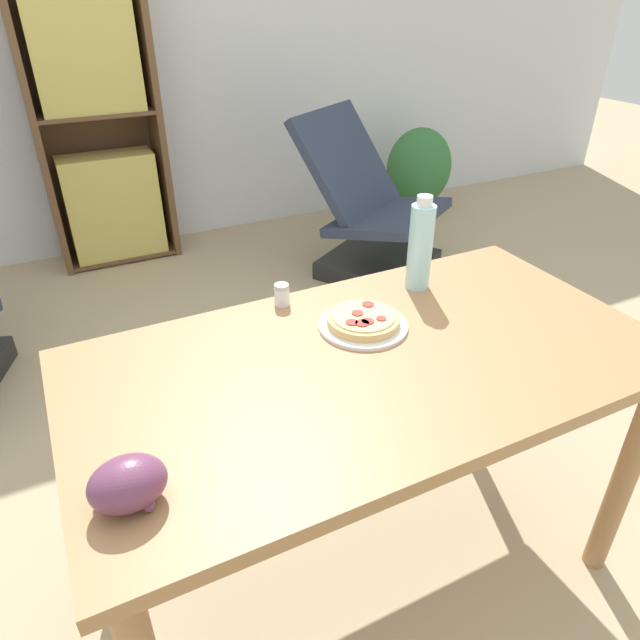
# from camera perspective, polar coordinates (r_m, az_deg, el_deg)

# --- Properties ---
(ground_plane) EXTENTS (14.00, 14.00, 0.00)m
(ground_plane) POSITION_cam_1_polar(r_m,az_deg,el_deg) (1.87, 1.03, -21.15)
(ground_plane) COLOR tan
(wall_back) EXTENTS (8.00, 0.05, 2.60)m
(wall_back) POSITION_cam_1_polar(r_m,az_deg,el_deg) (3.68, -20.30, 26.57)
(wall_back) COLOR silver
(wall_back) RESTS_ON ground_plane
(dining_table) EXTENTS (1.36, 0.72, 0.74)m
(dining_table) POSITION_cam_1_polar(r_m,az_deg,el_deg) (1.37, 5.04, -7.12)
(dining_table) COLOR #A37549
(dining_table) RESTS_ON ground_plane
(pizza_on_plate) EXTENTS (0.22, 0.22, 0.04)m
(pizza_on_plate) POSITION_cam_1_polar(r_m,az_deg,el_deg) (1.40, 4.33, -0.17)
(pizza_on_plate) COLOR white
(pizza_on_plate) RESTS_ON dining_table
(grape_bunch) EXTENTS (0.13, 0.11, 0.09)m
(grape_bunch) POSITION_cam_1_polar(r_m,az_deg,el_deg) (1.00, -18.66, -15.27)
(grape_bunch) COLOR #6B3856
(grape_bunch) RESTS_ON dining_table
(drink_bottle) EXTENTS (0.07, 0.07, 0.26)m
(drink_bottle) POSITION_cam_1_polar(r_m,az_deg,el_deg) (1.56, 10.01, 7.32)
(drink_bottle) COLOR #A3DBEA
(drink_bottle) RESTS_ON dining_table
(salt_shaker) EXTENTS (0.04, 0.04, 0.06)m
(salt_shaker) POSITION_cam_1_polar(r_m,az_deg,el_deg) (1.49, -3.84, 2.54)
(salt_shaker) COLOR white
(salt_shaker) RESTS_ON dining_table
(lounge_chair_far) EXTENTS (0.88, 0.97, 0.88)m
(lounge_chair_far) POSITION_cam_1_polar(r_m,az_deg,el_deg) (3.27, 5.15, 9.51)
(lounge_chair_far) COLOR black
(lounge_chair_far) RESTS_ON ground_plane
(bookshelf) EXTENTS (0.67, 0.32, 1.70)m
(bookshelf) POSITION_cam_1_polar(r_m,az_deg,el_deg) (3.54, -21.34, 17.56)
(bookshelf) COLOR brown
(bookshelf) RESTS_ON ground_plane
(potted_plant_floor) EXTENTS (0.47, 0.40, 0.62)m
(potted_plant_floor) POSITION_cam_1_polar(r_m,az_deg,el_deg) (4.16, 9.82, 14.29)
(potted_plant_floor) COLOR #BCB2A3
(potted_plant_floor) RESTS_ON ground_plane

